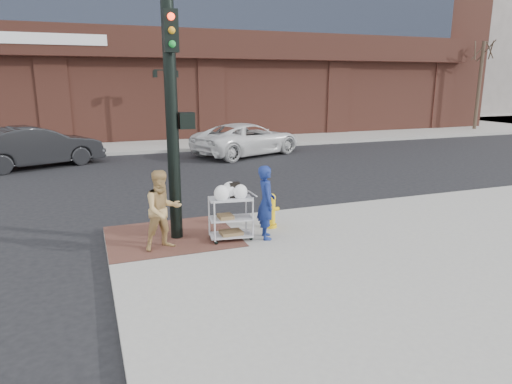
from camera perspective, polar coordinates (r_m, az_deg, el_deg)
name	(u,v)px	position (r m, az deg, el deg)	size (l,w,h in m)	color
ground	(208,253)	(9.68, -5.96, -7.61)	(220.00, 220.00, 0.00)	black
sidewalk_far	(250,118)	(43.46, -0.71, 9.22)	(65.00, 36.00, 0.15)	gray
brick_curb_ramp	(172,236)	(10.34, -10.49, -5.44)	(2.80, 2.40, 0.01)	brown
filler_block	(445,34)	(63.23, 22.56, 17.74)	(14.00, 20.00, 18.00)	slate
bare_tree_a	(484,39)	(36.50, 26.64, 16.69)	(1.80, 1.80, 7.20)	#382B21
lamp_post	(167,98)	(25.12, -11.11, 11.46)	(1.32, 0.22, 4.00)	black
traffic_signal_pole	(173,115)	(9.70, -10.32, 9.49)	(0.61, 0.51, 5.00)	black
woman_blue	(266,202)	(9.86, 1.28, -1.29)	(0.59, 0.39, 1.61)	navy
pedestrian_tan	(163,210)	(9.41, -11.58, -2.23)	(0.80, 0.62, 1.64)	tan
sedan_dark	(37,147)	(21.02, -25.74, 5.12)	(1.80, 5.18, 1.71)	black
minivan_white	(247,139)	(22.15, -1.09, 6.63)	(2.56, 5.54, 1.54)	white
utility_cart	(231,214)	(9.82, -3.17, -2.81)	(0.97, 0.63, 1.26)	#B1B2B7
fire_hydrant	(271,210)	(10.68, 1.91, -2.28)	(0.39, 0.27, 0.82)	yellow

